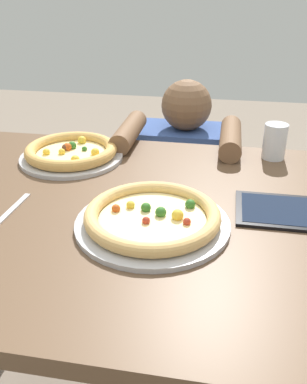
{
  "coord_description": "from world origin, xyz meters",
  "views": [
    {
      "loc": [
        0.2,
        -0.87,
        1.25
      ],
      "look_at": [
        0.04,
        0.03,
        0.78
      ],
      "focal_mm": 39.05,
      "sensor_mm": 36.0,
      "label": 1
    }
  ],
  "objects_px": {
    "pizza_far": "(71,152)",
    "fork": "(6,216)",
    "water_cup_clear": "(275,141)",
    "tablet": "(287,211)",
    "diner_seated": "(183,201)",
    "pizza_near": "(153,218)"
  },
  "relations": [
    {
      "from": "tablet",
      "to": "diner_seated",
      "type": "xyz_separation_m",
      "value": [
        -0.31,
        0.64,
        -0.34
      ]
    },
    {
      "from": "water_cup_clear",
      "to": "diner_seated",
      "type": "relative_size",
      "value": 0.12
    },
    {
      "from": "water_cup_clear",
      "to": "diner_seated",
      "type": "bearing_deg",
      "value": 136.9
    },
    {
      "from": "fork",
      "to": "tablet",
      "type": "height_order",
      "value": "tablet"
    },
    {
      "from": "pizza_near",
      "to": "water_cup_clear",
      "type": "xyz_separation_m",
      "value": [
        0.3,
        0.47,
        0.04
      ]
    },
    {
      "from": "tablet",
      "to": "diner_seated",
      "type": "relative_size",
      "value": 0.26
    },
    {
      "from": "pizza_far",
      "to": "fork",
      "type": "distance_m",
      "value": 0.37
    },
    {
      "from": "fork",
      "to": "tablet",
      "type": "bearing_deg",
      "value": 11.5
    },
    {
      "from": "water_cup_clear",
      "to": "tablet",
      "type": "bearing_deg",
      "value": -88.86
    },
    {
      "from": "tablet",
      "to": "diner_seated",
      "type": "height_order",
      "value": "diner_seated"
    },
    {
      "from": "pizza_far",
      "to": "fork",
      "type": "bearing_deg",
      "value": -94.9
    },
    {
      "from": "pizza_far",
      "to": "fork",
      "type": "xyz_separation_m",
      "value": [
        -0.03,
        -0.36,
        -0.02
      ]
    },
    {
      "from": "pizza_near",
      "to": "fork",
      "type": "relative_size",
      "value": 1.74
    },
    {
      "from": "water_cup_clear",
      "to": "fork",
      "type": "distance_m",
      "value": 0.81
    },
    {
      "from": "pizza_far",
      "to": "tablet",
      "type": "bearing_deg",
      "value": -20.32
    },
    {
      "from": "pizza_far",
      "to": "fork",
      "type": "relative_size",
      "value": 1.57
    },
    {
      "from": "fork",
      "to": "tablet",
      "type": "xyz_separation_m",
      "value": [
        0.66,
        0.13,
        0.0
      ]
    },
    {
      "from": "pizza_far",
      "to": "diner_seated",
      "type": "distance_m",
      "value": 0.62
    },
    {
      "from": "fork",
      "to": "diner_seated",
      "type": "xyz_separation_m",
      "value": [
        0.34,
        0.77,
        -0.34
      ]
    },
    {
      "from": "water_cup_clear",
      "to": "diner_seated",
      "type": "distance_m",
      "value": 0.57
    },
    {
      "from": "pizza_far",
      "to": "tablet",
      "type": "xyz_separation_m",
      "value": [
        0.62,
        -0.23,
        -0.02
      ]
    },
    {
      "from": "water_cup_clear",
      "to": "tablet",
      "type": "xyz_separation_m",
      "value": [
        0.01,
        -0.35,
        -0.05
      ]
    }
  ]
}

